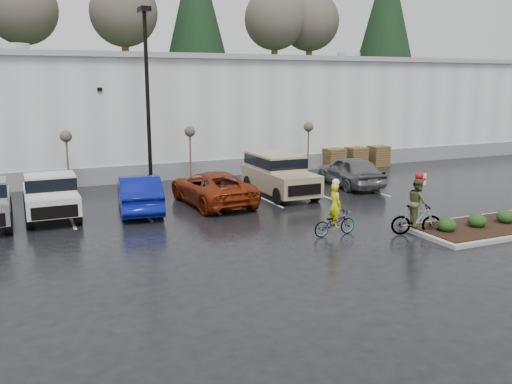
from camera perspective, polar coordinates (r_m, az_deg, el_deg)
name	(u,v)px	position (r m, az deg, el deg)	size (l,w,h in m)	color
ground	(340,241)	(19.73, 8.82, -5.15)	(120.00, 120.00, 0.00)	black
warehouse	(172,110)	(39.25, -8.82, 8.58)	(60.50, 15.50, 7.20)	silver
wooded_ridge	(116,105)	(61.75, -14.55, 8.81)	(80.00, 25.00, 6.00)	#243516
lamppost	(147,80)	(28.53, -11.41, 11.48)	(0.50, 1.00, 9.22)	black
sapling_west	(66,140)	(29.06, -19.36, 5.21)	(0.60, 0.60, 3.20)	#4A361D
sapling_mid	(190,135)	(30.29, -6.97, 6.01)	(0.60, 0.60, 3.20)	#4A361D
sapling_east	(308,130)	(33.26, 5.55, 6.54)	(0.60, 0.60, 3.20)	#4A361D
pallet_stack_a	(334,159)	(35.63, 8.19, 3.49)	(1.20, 1.20, 1.35)	#4A361D
pallet_stack_b	(356,157)	(36.56, 10.46, 3.62)	(1.20, 1.20, 1.35)	#4A361D
pallet_stack_c	(378,156)	(37.60, 12.73, 3.75)	(1.20, 1.20, 1.35)	#4A361D
curb_island	(505,225)	(23.49, 24.73, -3.19)	(8.00, 3.00, 0.15)	gray
mulch_bed	(505,223)	(23.47, 24.75, -2.97)	(7.60, 2.60, 0.04)	black
shrub_a	(447,225)	(21.29, 19.44, -3.29)	(0.70, 0.70, 0.52)	black
shrub_b	(477,221)	(22.33, 22.25, -2.82)	(0.70, 0.70, 0.52)	black
shrub_c	(506,217)	(23.41, 24.80, -2.39)	(0.70, 0.70, 0.52)	black
fire_lane_sign	(422,193)	(21.79, 17.08, -0.12)	(0.30, 0.05, 2.20)	gray
pickup_white	(50,194)	(24.43, -20.88, -0.16)	(2.10, 5.20, 1.96)	silver
car_blue	(139,193)	(24.27, -12.19, -0.14)	(1.72, 4.92, 1.62)	navy
car_red	(212,188)	(25.24, -4.65, 0.46)	(2.57, 5.58, 1.55)	maroon
suv_tan	(280,175)	(27.00, 2.55, 1.77)	(2.20, 5.10, 2.06)	tan
car_grey	(350,171)	(29.78, 9.90, 2.16)	(1.97, 4.90, 1.67)	slate
cyclist_hivis	(335,218)	(20.30, 8.29, -2.70)	(1.80, 0.72, 2.14)	#3F3F44
cyclist_olive	(417,212)	(20.97, 16.58, -2.06)	(1.89, 1.18, 2.37)	#3F3F44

